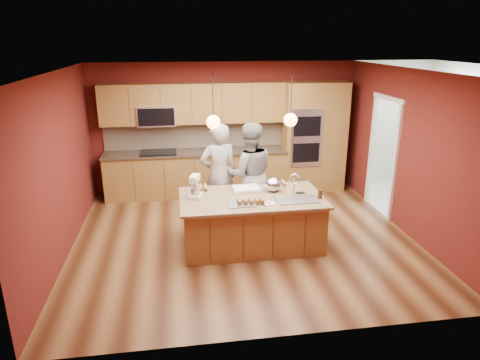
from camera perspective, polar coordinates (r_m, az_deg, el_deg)
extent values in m
plane|color=#432312|center=(7.17, 0.49, -7.69)|extent=(5.50, 5.50, 0.00)
plane|color=silver|center=(6.45, 0.56, 14.38)|extent=(5.50, 5.50, 0.00)
plane|color=#561714|center=(9.09, -1.99, 7.00)|extent=(5.50, 0.00, 5.50)
plane|color=#561714|center=(4.38, 5.75, -6.11)|extent=(5.50, 0.00, 5.50)
plane|color=#561714|center=(6.82, -22.93, 1.59)|extent=(0.00, 5.00, 5.00)
plane|color=#561714|center=(7.61, 21.48, 3.41)|extent=(0.00, 5.00, 5.00)
cube|color=brown|center=(8.98, -5.83, 0.82)|extent=(3.70, 0.60, 0.90)
cube|color=#2E221D|center=(8.84, -5.92, 3.67)|extent=(3.74, 0.64, 0.04)
cube|color=beige|center=(9.05, -6.09, 6.01)|extent=(3.70, 0.03, 0.56)
cube|color=brown|center=(8.77, -6.18, 10.12)|extent=(3.70, 0.36, 0.80)
cube|color=black|center=(8.82, -10.80, 3.61)|extent=(0.72, 0.52, 0.03)
cube|color=#B6B8BE|center=(8.78, -11.07, 8.45)|extent=(0.76, 0.40, 0.40)
cube|color=brown|center=(9.17, 8.28, 5.63)|extent=(0.80, 0.60, 2.30)
cube|color=#B6B8BE|center=(8.88, 8.84, 5.51)|extent=(0.66, 0.04, 1.20)
cube|color=brown|center=(9.37, 12.10, 5.70)|extent=(0.50, 0.60, 2.30)
plane|color=beige|center=(9.43, 21.75, -2.48)|extent=(2.60, 2.60, 0.00)
plane|color=beige|center=(9.56, 27.41, 5.50)|extent=(0.00, 2.70, 2.70)
cube|color=white|center=(9.34, 26.95, 9.08)|extent=(0.35, 2.40, 0.75)
cylinder|color=black|center=(6.18, -3.64, 10.89)|extent=(0.01, 0.01, 0.70)
sphere|color=#FF8B4B|center=(6.23, -3.57, 7.70)|extent=(0.20, 0.20, 0.20)
cylinder|color=black|center=(6.38, 6.86, 11.04)|extent=(0.01, 0.01, 0.70)
sphere|color=#FF8B4B|center=(6.43, 6.74, 7.95)|extent=(0.20, 0.20, 0.20)
cube|color=brown|center=(6.79, 1.54, -5.62)|extent=(2.11, 1.14, 0.78)
cube|color=tan|center=(6.64, 1.57, -2.41)|extent=(2.21, 1.24, 0.04)
cube|color=#B6B8BE|center=(6.60, 7.56, -3.25)|extent=(0.63, 0.37, 0.18)
imported|color=black|center=(7.36, -2.84, 0.65)|extent=(0.73, 0.55, 1.82)
imported|color=slate|center=(7.43, 1.27, 0.80)|extent=(0.90, 0.72, 1.81)
cube|color=white|center=(6.62, -5.97, -2.11)|extent=(0.25, 0.28, 0.06)
cube|color=white|center=(6.67, -6.05, -0.62)|extent=(0.11, 0.10, 0.24)
cube|color=white|center=(6.55, -6.05, 0.22)|extent=(0.19, 0.27, 0.09)
cylinder|color=silver|center=(6.57, -5.97, -1.70)|extent=(0.14, 0.14, 0.13)
cube|color=silver|center=(6.92, 0.84, -1.21)|extent=(0.52, 0.40, 0.03)
cube|color=white|center=(6.91, 0.84, -1.06)|extent=(0.45, 0.33, 0.02)
cube|color=#B6B8BE|center=(6.33, 0.24, -3.16)|extent=(0.44, 0.33, 0.02)
ellipsoid|color=silver|center=(6.86, 4.45, -0.60)|extent=(0.28, 0.28, 0.23)
cylinder|color=white|center=(6.36, 3.88, -3.15)|extent=(0.17, 0.17, 0.01)
cylinder|color=#35220E|center=(6.66, 10.61, -1.85)|extent=(0.07, 0.07, 0.14)
cube|color=black|center=(6.84, 8.03, -1.71)|extent=(0.14, 0.09, 0.01)
cube|color=white|center=(9.23, 26.21, -0.16)|extent=(0.78, 0.79, 1.02)
cube|color=white|center=(9.75, 24.13, 1.29)|extent=(0.82, 0.84, 1.09)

